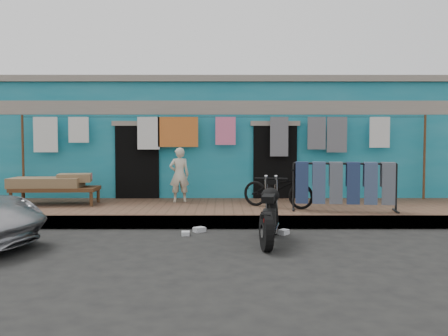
# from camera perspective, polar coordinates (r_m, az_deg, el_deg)

# --- Properties ---
(ground) EXTENTS (80.00, 80.00, 0.00)m
(ground) POSITION_cam_1_polar(r_m,az_deg,el_deg) (7.71, 0.02, -9.36)
(ground) COLOR black
(ground) RESTS_ON ground
(sidewalk) EXTENTS (28.00, 3.00, 0.25)m
(sidewalk) POSITION_cam_1_polar(r_m,az_deg,el_deg) (10.64, -0.01, -5.24)
(sidewalk) COLOR brown
(sidewalk) RESTS_ON ground
(curb) EXTENTS (28.00, 0.10, 0.25)m
(curb) POSITION_cam_1_polar(r_m,az_deg,el_deg) (9.21, 0.00, -6.53)
(curb) COLOR gray
(curb) RESTS_ON ground
(building) EXTENTS (12.20, 5.20, 3.36)m
(building) POSITION_cam_1_polar(r_m,az_deg,el_deg) (14.52, -0.04, 3.14)
(building) COLOR teal
(building) RESTS_ON ground
(clothesline) EXTENTS (10.06, 0.06, 2.10)m
(clothesline) POSITION_cam_1_polar(r_m,az_deg,el_deg) (11.78, -1.01, 3.79)
(clothesline) COLOR brown
(clothesline) RESTS_ON sidewalk
(seated_person) EXTENTS (0.52, 0.39, 1.30)m
(seated_person) POSITION_cam_1_polar(r_m,az_deg,el_deg) (11.29, -5.40, -0.83)
(seated_person) COLOR beige
(seated_person) RESTS_ON sidewalk
(bicycle) EXTENTS (1.69, 1.31, 1.05)m
(bicycle) POSITION_cam_1_polar(r_m,az_deg,el_deg) (10.36, 6.48, -1.87)
(bicycle) COLOR black
(bicycle) RESTS_ON sidewalk
(motorcycle) EXTENTS (1.09, 1.80, 1.05)m
(motorcycle) POSITION_cam_1_polar(r_m,az_deg,el_deg) (7.91, 5.46, -5.20)
(motorcycle) COLOR black
(motorcycle) RESTS_ON ground
(charpoy) EXTENTS (2.07, 1.11, 0.67)m
(charpoy) POSITION_cam_1_polar(r_m,az_deg,el_deg) (11.50, -19.56, -2.49)
(charpoy) COLOR brown
(charpoy) RESTS_ON sidewalk
(jeans_rack) EXTENTS (2.30, 1.06, 1.05)m
(jeans_rack) POSITION_cam_1_polar(r_m,az_deg,el_deg) (10.09, 14.25, -2.08)
(jeans_rack) COLOR black
(jeans_rack) RESTS_ON sidewalk
(litter_a) EXTENTS (0.26, 0.25, 0.09)m
(litter_a) POSITION_cam_1_polar(r_m,az_deg,el_deg) (8.89, -2.98, -7.41)
(litter_a) COLOR silver
(litter_a) RESTS_ON ground
(litter_b) EXTENTS (0.22, 0.22, 0.09)m
(litter_b) POSITION_cam_1_polar(r_m,az_deg,el_deg) (8.70, 7.20, -7.65)
(litter_b) COLOR silver
(litter_b) RESTS_ON ground
(litter_c) EXTENTS (0.15, 0.19, 0.07)m
(litter_c) POSITION_cam_1_polar(r_m,az_deg,el_deg) (8.58, -4.65, -7.85)
(litter_c) COLOR silver
(litter_c) RESTS_ON ground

